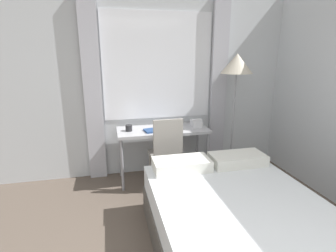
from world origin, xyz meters
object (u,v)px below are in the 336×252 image
Objects in this scene: desk_chair at (166,150)px; book at (155,130)px; bed at (245,236)px; desk at (163,133)px; telephone at (196,124)px; standing_lamp at (237,70)px; mug at (129,128)px.

book is at bearing 113.49° from desk_chair.
bed is 6.69× the size of book.
desk is 0.50m from telephone.
standing_lamp reaches higher than book.
desk is at bearing 84.22° from desk_chair.
standing_lamp is 5.69× the size of book.
bed is at bearing -74.57° from book.
bed is 1.81m from book.
desk_chair is 0.48× the size of bed.
telephone reaches higher than mug.
standing_lamp is at bearing -10.17° from telephone.
mug reaches higher than desk.
mug is at bearing 114.84° from bed.
desk is 0.17m from book.
standing_lamp is 0.92m from telephone.
desk_chair is 0.56× the size of standing_lamp.
desk is 0.61× the size of bed.
telephone is 1.86× the size of mug.
desk_chair reaches higher than book.
book is (-0.11, 0.22, 0.22)m from desk_chair.
telephone reaches higher than bed.
mug is (-0.45, 0.29, 0.25)m from desk_chair.
telephone is at bearing 169.83° from standing_lamp.
bed is 2.19m from standing_lamp.
book is (-0.46, 1.68, 0.49)m from bed.
telephone is 0.96m from mug.
telephone reaches higher than desk.
telephone is at bearing 5.46° from book.
bed is at bearing -65.16° from mug.
standing_lamp reaches higher than mug.
desk is 1.28× the size of desk_chair.
book is at bearing -174.54° from telephone.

